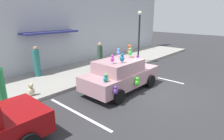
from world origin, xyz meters
TOP-DOWN VIEW (x-y plane):
  - ground_plane at (0.00, 0.00)m, footprint 60.00×60.00m
  - sidewalk at (0.00, 5.00)m, footprint 24.00×4.00m
  - storefront_building at (-0.01, 7.14)m, footprint 24.00×1.25m
  - parking_stripe_front at (2.04, 1.00)m, footprint 0.12×3.60m
  - parking_stripe_rear at (-3.81, 1.00)m, footprint 0.12×3.60m
  - plush_covered_car at (-0.90, 1.25)m, footprint 4.12×2.13m
  - teddy_bear_on_sidewalk at (-4.34, 3.55)m, footprint 0.30×0.25m
  - street_lamp_post at (3.93, 3.50)m, footprint 0.28×0.28m
  - pedestrian_near_shopfront at (-2.77, 5.99)m, footprint 0.38×0.38m
  - pedestrian_walking_past at (0.50, 4.10)m, footprint 0.32×0.32m
  - pedestrian_by_lamp at (-5.52, 3.50)m, footprint 0.35×0.35m

SIDE VIEW (x-z plane):
  - ground_plane at x=0.00m, z-range 0.00..0.00m
  - parking_stripe_front at x=2.04m, z-range 0.00..0.01m
  - parking_stripe_rear at x=-3.81m, z-range 0.00..0.01m
  - sidewalk at x=0.00m, z-range 0.00..0.15m
  - teddy_bear_on_sidewalk at x=-4.34m, z-range 0.13..0.70m
  - plush_covered_car at x=-0.90m, z-range -0.29..1.90m
  - pedestrian_by_lamp at x=-5.52m, z-range 0.09..1.83m
  - pedestrian_near_shopfront at x=-2.77m, z-range 0.08..1.87m
  - pedestrian_walking_past at x=0.50m, z-range 0.09..1.88m
  - street_lamp_post at x=3.93m, z-range 0.58..4.29m
  - storefront_building at x=-0.01m, z-range -0.01..6.39m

